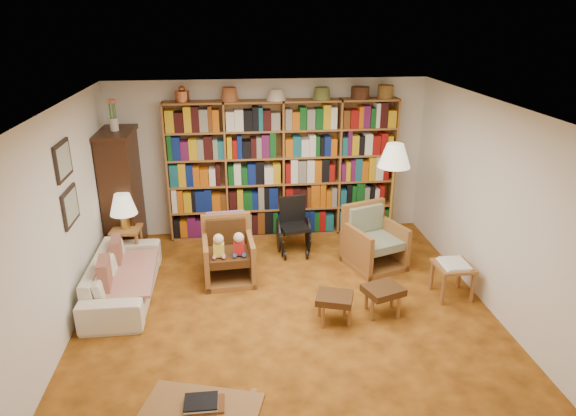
{
  "coord_description": "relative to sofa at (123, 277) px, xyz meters",
  "views": [
    {
      "loc": [
        -0.59,
        -5.48,
        3.45
      ],
      "look_at": [
        0.09,
        0.6,
        1.11
      ],
      "focal_mm": 32.0,
      "sensor_mm": 36.0,
      "label": 1
    }
  ],
  "objects": [
    {
      "name": "wheelchair",
      "position": [
        2.34,
        1.12,
        0.11
      ],
      "size": [
        0.48,
        0.67,
        0.84
      ],
      "color": "black",
      "rests_on": "floor"
    },
    {
      "name": "side_table_papers",
      "position": [
        4.2,
        -0.48,
        0.11
      ],
      "size": [
        0.47,
        0.47,
        0.48
      ],
      "color": "brown",
      "rests_on": "floor"
    },
    {
      "name": "coffee_table",
      "position": [
        1.12,
        -2.55,
        0.04
      ],
      "size": [
        1.08,
        0.75,
        0.41
      ],
      "color": "brown",
      "rests_on": "floor"
    },
    {
      "name": "wall_left",
      "position": [
        -0.45,
        -0.55,
        0.98
      ],
      "size": [
        0.0,
        5.0,
        5.0
      ],
      "primitive_type": "plane",
      "rotation": [
        1.57,
        0.0,
        1.57
      ],
      "color": "white",
      "rests_on": "floor"
    },
    {
      "name": "footstool_b",
      "position": [
        3.2,
        -0.79,
        0.03
      ],
      "size": [
        0.53,
        0.49,
        0.37
      ],
      "color": "#432611",
      "rests_on": "floor"
    },
    {
      "name": "floor",
      "position": [
        2.05,
        -0.55,
        -0.27
      ],
      "size": [
        5.0,
        5.0,
        0.0
      ],
      "primitive_type": "plane",
      "color": "#B3651B",
      "rests_on": "ground"
    },
    {
      "name": "bookshelf",
      "position": [
        2.25,
        1.78,
        0.9
      ],
      "size": [
        3.6,
        0.3,
        2.42
      ],
      "color": "brown",
      "rests_on": "floor"
    },
    {
      "name": "cushion_left",
      "position": [
        -0.13,
        0.35,
        0.18
      ],
      "size": [
        0.16,
        0.37,
        0.36
      ],
      "primitive_type": "cube",
      "rotation": [
        0.0,
        0.0,
        0.12
      ],
      "color": "maroon",
      "rests_on": "sofa"
    },
    {
      "name": "side_table_lamp",
      "position": [
        -0.1,
        0.92,
        0.14
      ],
      "size": [
        0.43,
        0.43,
        0.56
      ],
      "color": "brown",
      "rests_on": "floor"
    },
    {
      "name": "armchair_leather",
      "position": [
        1.35,
        0.36,
        0.09
      ],
      "size": [
        0.73,
        0.78,
        0.87
      ],
      "color": "brown",
      "rests_on": "floor"
    },
    {
      "name": "footstool_a",
      "position": [
        2.58,
        -0.89,
        0.02
      ],
      "size": [
        0.51,
        0.47,
        0.35
      ],
      "color": "#432611",
      "rests_on": "floor"
    },
    {
      "name": "floor_lamp",
      "position": [
        3.72,
        0.73,
        1.23
      ],
      "size": [
        0.46,
        0.46,
        1.74
      ],
      "color": "gold",
      "rests_on": "floor"
    },
    {
      "name": "wall_right",
      "position": [
        4.55,
        -0.55,
        0.98
      ],
      "size": [
        0.0,
        5.0,
        5.0
      ],
      "primitive_type": "plane",
      "rotation": [
        1.57,
        0.0,
        -1.57
      ],
      "color": "white",
      "rests_on": "floor"
    },
    {
      "name": "sofa_throw",
      "position": [
        0.05,
        0.0,
        0.03
      ],
      "size": [
        0.77,
        1.34,
        0.04
      ],
      "primitive_type": "cube",
      "rotation": [
        0.0,
        0.0,
        0.05
      ],
      "color": "beige",
      "rests_on": "sofa"
    },
    {
      "name": "wall_front",
      "position": [
        2.05,
        -3.05,
        0.98
      ],
      "size": [
        5.0,
        0.0,
        5.0
      ],
      "primitive_type": "plane",
      "rotation": [
        -1.57,
        0.0,
        0.0
      ],
      "color": "white",
      "rests_on": "floor"
    },
    {
      "name": "ceiling",
      "position": [
        2.05,
        -0.55,
        2.23
      ],
      "size": [
        5.0,
        5.0,
        0.0
      ],
      "primitive_type": "plane",
      "rotation": [
        3.14,
        0.0,
        0.0
      ],
      "color": "white",
      "rests_on": "wall_back"
    },
    {
      "name": "wall_back",
      "position": [
        2.05,
        1.95,
        0.98
      ],
      "size": [
        5.0,
        0.0,
        5.0
      ],
      "primitive_type": "plane",
      "rotation": [
        1.57,
        0.0,
        0.0
      ],
      "color": "white",
      "rests_on": "floor"
    },
    {
      "name": "table_lamp",
      "position": [
        -0.1,
        0.92,
        0.64
      ],
      "size": [
        0.38,
        0.38,
        0.52
      ],
      "color": "gold",
      "rests_on": "side_table_lamp"
    },
    {
      "name": "armchair_sage",
      "position": [
        3.43,
        0.54,
        0.07
      ],
      "size": [
        0.96,
        0.96,
        0.89
      ],
      "color": "brown",
      "rests_on": "floor"
    },
    {
      "name": "framed_pictures",
      "position": [
        -0.43,
        -0.25,
        1.35
      ],
      "size": [
        0.03,
        0.52,
        0.97
      ],
      "color": "black",
      "rests_on": "wall_left"
    },
    {
      "name": "curio_cabinet",
      "position": [
        -0.2,
        1.45,
        0.68
      ],
      "size": [
        0.5,
        0.95,
        2.4
      ],
      "color": "#331A0D",
      "rests_on": "floor"
    },
    {
      "name": "cushion_right",
      "position": [
        -0.13,
        -0.35,
        0.18
      ],
      "size": [
        0.17,
        0.41,
        0.39
      ],
      "primitive_type": "cube",
      "rotation": [
        0.0,
        0.0,
        0.12
      ],
      "color": "maroon",
      "rests_on": "sofa"
    },
    {
      "name": "sofa",
      "position": [
        0.0,
        0.0,
        0.0
      ],
      "size": [
        1.86,
        0.73,
        0.54
      ],
      "primitive_type": "imported",
      "rotation": [
        0.0,
        0.0,
        1.57
      ],
      "color": "beige",
      "rests_on": "floor"
    }
  ]
}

